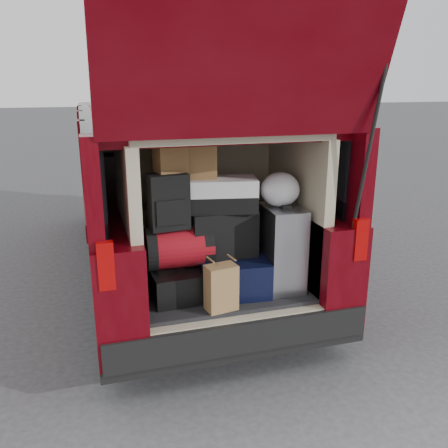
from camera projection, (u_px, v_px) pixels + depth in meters
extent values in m
plane|color=#353537|center=(227.00, 362.00, 3.65)|extent=(80.00, 80.00, 0.00)
cylinder|color=black|center=(112.00, 315.00, 3.70)|extent=(0.24, 0.64, 0.64)
cylinder|color=black|center=(303.00, 290.00, 4.15)|extent=(0.24, 0.64, 0.64)
cylinder|color=black|center=(96.00, 210.00, 6.73)|extent=(0.24, 0.64, 0.64)
cylinder|color=black|center=(208.00, 202.00, 7.18)|extent=(0.24, 0.64, 0.64)
cube|color=black|center=(175.00, 245.00, 5.48)|extent=(1.90, 4.85, 0.08)
cube|color=#4F0108|center=(102.00, 213.00, 5.14)|extent=(0.33, 4.85, 0.80)
cube|color=#4F0108|center=(240.00, 203.00, 5.57)|extent=(0.33, 4.85, 0.80)
cube|color=#4F0108|center=(171.00, 115.00, 5.05)|extent=(1.82, 4.46, 0.10)
cube|color=black|center=(88.00, 146.00, 4.80)|extent=(0.12, 4.25, 0.68)
cube|color=black|center=(251.00, 140.00, 5.29)|extent=(0.12, 4.25, 0.68)
cube|color=black|center=(240.00, 334.00, 3.27)|extent=(1.86, 0.16, 0.22)
cube|color=#990505|center=(106.00, 266.00, 2.82)|extent=(0.10, 0.06, 0.30)
cube|color=#990505|center=(360.00, 239.00, 3.29)|extent=(0.10, 0.06, 0.30)
cube|color=black|center=(217.00, 286.00, 3.75)|extent=(1.24, 1.05, 0.06)
cube|color=#B6AC8C|center=(129.00, 219.00, 3.40)|extent=(0.08, 1.05, 1.15)
cube|color=#B6AC8C|center=(297.00, 206.00, 3.76)|extent=(0.08, 1.05, 1.15)
cube|color=#B6AC8C|center=(199.00, 196.00, 4.09)|extent=(1.34, 0.06, 1.15)
cube|color=#B6AC8C|center=(217.00, 131.00, 3.40)|extent=(1.34, 1.05, 0.06)
cube|color=#4F0108|center=(253.00, 45.00, 2.57)|extent=(1.75, 0.38, 1.02)
cylinder|color=black|center=(371.00, 150.00, 3.04)|extent=(0.02, 0.90, 0.76)
cube|color=black|center=(217.00, 313.00, 3.82)|extent=(1.24, 1.05, 0.55)
cube|color=black|center=(176.00, 280.00, 3.52)|extent=(0.42, 0.56, 0.22)
cube|color=black|center=(230.00, 271.00, 3.62)|extent=(0.55, 0.65, 0.26)
cube|color=silver|center=(281.00, 247.00, 3.58)|extent=(0.28, 0.43, 0.63)
cube|color=#997545|center=(221.00, 288.00, 3.25)|extent=(0.23, 0.17, 0.33)
cube|color=maroon|center=(179.00, 246.00, 3.44)|extent=(0.48, 0.32, 0.31)
cube|color=black|center=(222.00, 232.00, 3.54)|extent=(0.49, 0.30, 0.35)
cube|color=black|center=(168.00, 202.00, 3.29)|extent=(0.29, 0.19, 0.39)
cube|color=silver|center=(220.00, 194.00, 3.44)|extent=(0.58, 0.37, 0.24)
cube|color=brown|center=(170.00, 158.00, 3.28)|extent=(0.24, 0.21, 0.19)
cube|color=brown|center=(199.00, 161.00, 3.39)|extent=(0.28, 0.24, 0.24)
ellipsoid|color=white|center=(280.00, 189.00, 3.48)|extent=(0.30, 0.28, 0.25)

